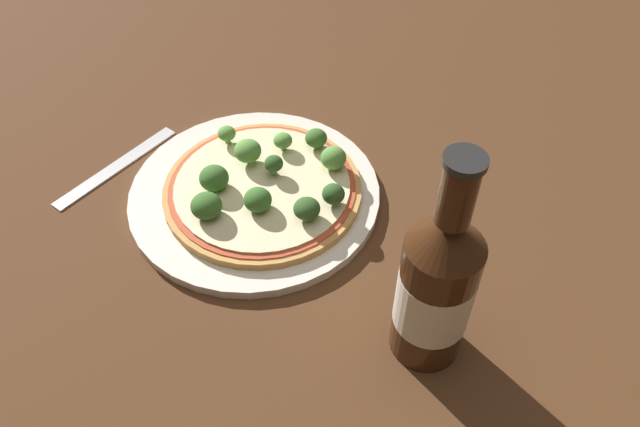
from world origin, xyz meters
TOP-DOWN VIEW (x-y plane):
  - ground_plane at (0.00, 0.00)m, footprint 3.00×3.00m
  - plate at (-0.02, -0.00)m, footprint 0.30×0.30m
  - pizza at (-0.01, -0.00)m, footprint 0.24×0.24m
  - broccoli_floret_0 at (0.06, -0.03)m, footprint 0.03×0.03m
  - broccoli_floret_1 at (-0.06, -0.02)m, footprint 0.03×0.03m
  - broccoli_floret_2 at (-0.04, 0.03)m, footprint 0.03×0.03m
  - broccoli_floret_3 at (-0.01, 0.07)m, footprint 0.02×0.02m
  - broccoli_floret_4 at (0.08, 0.00)m, footprint 0.03×0.03m
  - broccoli_floret_5 at (-0.04, -0.07)m, footprint 0.04×0.04m
  - broccoli_floret_6 at (0.03, 0.08)m, footprint 0.03×0.03m
  - broccoli_floret_7 at (0.01, -0.04)m, footprint 0.03×0.03m
  - broccoli_floret_8 at (-0.08, 0.05)m, footprint 0.02×0.02m
  - broccoli_floret_9 at (0.06, 0.06)m, footprint 0.03×0.03m
  - broccoli_floret_10 at (-0.00, 0.02)m, footprint 0.02×0.02m
  - beer_bottle at (0.22, -0.12)m, footprint 0.07×0.07m
  - fork at (-0.20, -0.01)m, footprint 0.07×0.18m

SIDE VIEW (x-z plane):
  - ground_plane at x=0.00m, z-range 0.00..0.00m
  - fork at x=-0.20m, z-range 0.00..0.00m
  - plate at x=-0.02m, z-range 0.00..0.01m
  - pizza at x=-0.01m, z-range 0.01..0.03m
  - broccoli_floret_7 at x=0.01m, z-range 0.03..0.05m
  - broccoli_floret_3 at x=-0.01m, z-range 0.03..0.05m
  - broccoli_floret_0 at x=0.06m, z-range 0.03..0.05m
  - broccoli_floret_8 at x=-0.08m, z-range 0.03..0.05m
  - broccoli_floret_6 at x=0.03m, z-range 0.03..0.05m
  - broccoli_floret_5 at x=-0.04m, z-range 0.03..0.05m
  - broccoli_floret_1 at x=-0.06m, z-range 0.03..0.05m
  - broccoli_floret_9 at x=0.06m, z-range 0.03..0.05m
  - broccoli_floret_4 at x=0.08m, z-range 0.03..0.05m
  - broccoli_floret_10 at x=0.00m, z-range 0.03..0.05m
  - broccoli_floret_2 at x=-0.04m, z-range 0.03..0.06m
  - beer_bottle at x=0.22m, z-range -0.03..0.22m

